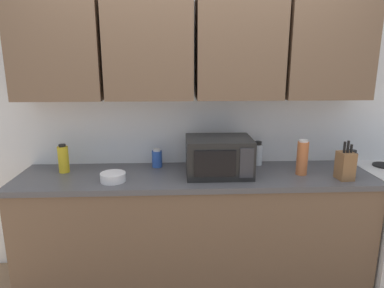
% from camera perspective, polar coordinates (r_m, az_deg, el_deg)
% --- Properties ---
extents(wall_back_with_cabinets, '(3.52, 0.38, 2.60)m').
position_cam_1_polar(wall_back_with_cabinets, '(2.67, 0.31, 10.56)').
color(wall_back_with_cabinets, white).
rests_on(wall_back_with_cabinets, ground_plane).
extents(counter_run, '(2.65, 0.63, 0.90)m').
position_cam_1_polar(counter_run, '(2.75, 0.54, -13.91)').
color(counter_run, brown).
rests_on(counter_run, ground_plane).
extents(microwave, '(0.48, 0.37, 0.28)m').
position_cam_1_polar(microwave, '(2.53, 4.50, -2.08)').
color(microwave, black).
rests_on(microwave, counter_run).
extents(knife_block, '(0.11, 0.13, 0.29)m').
position_cam_1_polar(knife_block, '(2.67, 24.30, -3.26)').
color(knife_block, brown).
rests_on(knife_block, counter_run).
extents(bottle_spice_jar, '(0.08, 0.08, 0.27)m').
position_cam_1_polar(bottle_spice_jar, '(2.65, 18.00, -2.19)').
color(bottle_spice_jar, '#BC6638').
rests_on(bottle_spice_jar, counter_run).
extents(bottle_clear_tall, '(0.07, 0.07, 0.20)m').
position_cam_1_polar(bottle_clear_tall, '(2.82, 10.97, -1.62)').
color(bottle_clear_tall, silver).
rests_on(bottle_clear_tall, counter_run).
extents(bottle_blue_cleaner, '(0.08, 0.08, 0.15)m').
position_cam_1_polar(bottle_blue_cleaner, '(2.73, -5.88, -2.40)').
color(bottle_blue_cleaner, '#2D56B7').
rests_on(bottle_blue_cleaner, counter_run).
extents(bottle_yellow_mustard, '(0.08, 0.08, 0.22)m').
position_cam_1_polar(bottle_yellow_mustard, '(2.76, -20.75, -2.35)').
color(bottle_yellow_mustard, gold).
rests_on(bottle_yellow_mustard, counter_run).
extents(bottle_soy_dark, '(0.08, 0.08, 0.15)m').
position_cam_1_polar(bottle_soy_dark, '(2.95, 25.16, -2.45)').
color(bottle_soy_dark, black).
rests_on(bottle_soy_dark, counter_run).
extents(bowl_ceramic_small, '(0.18, 0.18, 0.06)m').
position_cam_1_polar(bowl_ceramic_small, '(2.47, -13.09, -5.43)').
color(bowl_ceramic_small, silver).
rests_on(bowl_ceramic_small, counter_run).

